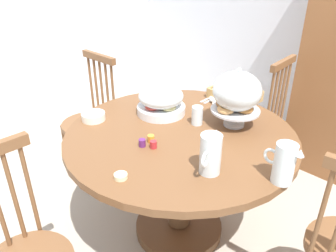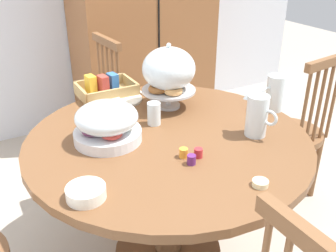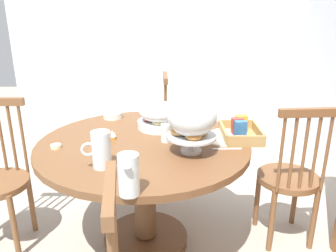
{
  "view_description": "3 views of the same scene",
  "coord_description": "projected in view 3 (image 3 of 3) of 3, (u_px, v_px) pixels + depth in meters",
  "views": [
    {
      "loc": [
        0.99,
        -1.19,
        1.62
      ],
      "look_at": [
        -0.2,
        -0.01,
        0.74
      ],
      "focal_mm": 35.05,
      "sensor_mm": 36.0,
      "label": 1
    },
    {
      "loc": [
        -0.85,
        -1.35,
        1.57
      ],
      "look_at": [
        -0.1,
        -0.01,
        0.79
      ],
      "focal_mm": 40.99,
      "sensor_mm": 36.0,
      "label": 2
    },
    {
      "loc": [
        1.8,
        0.15,
        1.5
      ],
      "look_at": [
        -0.1,
        0.14,
        0.84
      ],
      "focal_mm": 35.82,
      "sensor_mm": 36.0,
      "label": 3
    }
  ],
  "objects": [
    {
      "name": "china_plate_large",
      "position": [
        222.0,
        139.0,
        2.06
      ],
      "size": [
        0.22,
        0.22,
        0.01
      ],
      "primitive_type": "cylinder",
      "color": "white",
      "rests_on": "dining_table"
    },
    {
      "name": "cereal_bowl",
      "position": [
        113.0,
        115.0,
        2.48
      ],
      "size": [
        0.14,
        0.14,
        0.04
      ],
      "primitive_type": "cylinder",
      "color": "white",
      "rests_on": "dining_table"
    },
    {
      "name": "butter_dish",
      "position": [
        56.0,
        146.0,
        1.94
      ],
      "size": [
        0.06,
        0.06,
        0.02
      ],
      "primitive_type": "cylinder",
      "color": "beige",
      "rests_on": "dining_table"
    },
    {
      "name": "pastry_stand_with_dome",
      "position": [
        192.0,
        119.0,
        1.83
      ],
      "size": [
        0.28,
        0.28,
        0.34
      ],
      "color": "silver",
      "rests_on": "dining_table"
    },
    {
      "name": "dining_table",
      "position": [
        144.0,
        170.0,
        2.11
      ],
      "size": [
        1.29,
        1.29,
        0.74
      ],
      "color": "brown",
      "rests_on": "ground_plane"
    },
    {
      "name": "orange_juice_pitcher",
      "position": [
        129.0,
        176.0,
        1.43
      ],
      "size": [
        0.17,
        0.09,
        0.19
      ],
      "color": "silver",
      "rests_on": "dining_table"
    },
    {
      "name": "cereal_basket",
      "position": [
        240.0,
        132.0,
        2.1
      ],
      "size": [
        0.32,
        0.24,
        0.12
      ],
      "color": "tan",
      "rests_on": "dining_table"
    },
    {
      "name": "ground_plane",
      "position": [
        146.0,
        252.0,
        2.19
      ],
      "size": [
        10.0,
        10.0,
        0.0
      ],
      "primitive_type": "plane",
      "color": "#A89E8E"
    },
    {
      "name": "table_knife",
      "position": [
        218.0,
        132.0,
        2.19
      ],
      "size": [
        0.02,
        0.17,
        0.01
      ],
      "primitive_type": "cube",
      "rotation": [
        0.0,
        0.0,
        7.89
      ],
      "color": "silver",
      "rests_on": "dining_table"
    },
    {
      "name": "fruit_platter_covered",
      "position": [
        160.0,
        116.0,
        2.26
      ],
      "size": [
        0.3,
        0.3,
        0.18
      ],
      "color": "silver",
      "rests_on": "dining_table"
    },
    {
      "name": "milk_pitcher",
      "position": [
        101.0,
        151.0,
        1.68
      ],
      "size": [
        0.1,
        0.18,
        0.19
      ],
      "color": "silver",
      "rests_on": "dining_table"
    },
    {
      "name": "china_plate_small",
      "position": [
        224.0,
        133.0,
        2.14
      ],
      "size": [
        0.15,
        0.15,
        0.01
      ],
      "primitive_type": "cylinder",
      "color": "white",
      "rests_on": "china_plate_large"
    },
    {
      "name": "windsor_chair_facing_door",
      "position": [
        290.0,
        180.0,
        2.18
      ],
      "size": [
        0.4,
        0.4,
        0.97
      ],
      "color": "brown",
      "rests_on": "ground_plane"
    },
    {
      "name": "windsor_chair_far_side",
      "position": [
        150.0,
        132.0,
        3.03
      ],
      "size": [
        0.4,
        0.4,
        0.97
      ],
      "color": "brown",
      "rests_on": "ground_plane"
    },
    {
      "name": "drinking_glass",
      "position": [
        166.0,
        133.0,
        2.03
      ],
      "size": [
        0.06,
        0.06,
        0.11
      ],
      "primitive_type": "cylinder",
      "color": "silver",
      "rests_on": "dining_table"
    },
    {
      "name": "jam_jar_apricot",
      "position": [
        113.0,
        136.0,
        2.07
      ],
      "size": [
        0.04,
        0.04,
        0.04
      ],
      "primitive_type": "cylinder",
      "color": "orange",
      "rests_on": "dining_table"
    },
    {
      "name": "soup_spoon",
      "position": [
        227.0,
        149.0,
        1.93
      ],
      "size": [
        0.02,
        0.17,
        0.01
      ],
      "primitive_type": "cube",
      "rotation": [
        0.0,
        0.0,
        7.89
      ],
      "color": "silver",
      "rests_on": "dining_table"
    },
    {
      "name": "wall_left",
      "position": [
        187.0,
        28.0,
        4.06
      ],
      "size": [
        0.06,
        4.32,
        2.6
      ],
      "primitive_type": "cube",
      "color": "silver",
      "rests_on": "ground_plane"
    },
    {
      "name": "dinner_fork",
      "position": [
        217.0,
        131.0,
        2.22
      ],
      "size": [
        0.02,
        0.17,
        0.01
      ],
      "primitive_type": "cube",
      "rotation": [
        0.0,
        0.0,
        7.89
      ],
      "color": "silver",
      "rests_on": "dining_table"
    },
    {
      "name": "jam_jar_grape",
      "position": [
        103.0,
        136.0,
        2.07
      ],
      "size": [
        0.04,
        0.04,
        0.04
      ],
      "primitive_type": "cylinder",
      "color": "#5B2366",
      "rests_on": "dining_table"
    },
    {
      "name": "jam_jar_strawberry",
      "position": [
        106.0,
        139.0,
        2.02
      ],
      "size": [
        0.04,
        0.04,
        0.04
      ],
      "primitive_type": "cylinder",
      "color": "#B7282D",
      "rests_on": "dining_table"
    }
  ]
}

